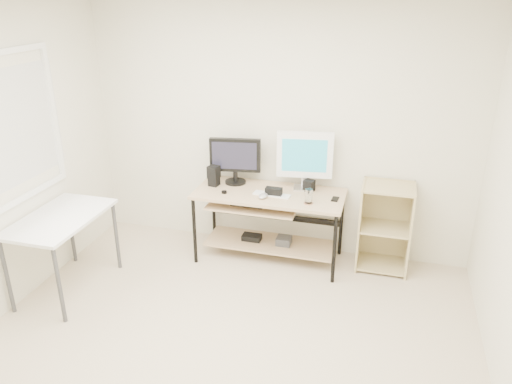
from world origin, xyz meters
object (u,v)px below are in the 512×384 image
Objects in this scene: white_imac at (305,157)px; black_monitor at (235,158)px; desk at (267,211)px; shelf_unit at (385,226)px; audio_controller at (215,176)px; side_table at (61,225)px.

black_monitor is at bearing 174.73° from white_imac.
desk is 2.52× the size of white_imac.
shelf_unit is 1.06m from white_imac.
shelf_unit is 1.80m from audio_controller.
black_monitor reaches higher than shelf_unit.
desk and side_table have the same top height.
desk is at bearing -172.23° from shelf_unit.
audio_controller is (-0.92, -0.09, -0.26)m from white_imac.
audio_controller is (-0.20, -0.06, -0.19)m from black_monitor.
white_imac is (1.99, 1.25, 0.42)m from side_table.
desk is 1.50× the size of side_table.
audio_controller is (1.07, 1.16, 0.16)m from side_table.
desk is 2.84× the size of black_monitor.
desk is at bearing -23.35° from audio_controller.
side_table is 3.09m from shelf_unit.
shelf_unit is at bearing -11.89° from audio_controller.
white_imac is (-0.84, 0.03, 0.64)m from shelf_unit.
black_monitor is at bearing 157.87° from desk.
white_imac is 3.61× the size of audio_controller.
desk is 9.08× the size of audio_controller.
shelf_unit is (1.18, 0.16, -0.09)m from desk.
desk is 1.97m from side_table.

